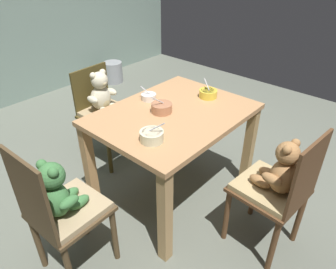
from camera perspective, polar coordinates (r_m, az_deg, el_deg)
ground_plane at (r=2.58m, az=0.84°, el=-10.67°), size 5.20×5.20×0.04m
dining_table at (r=2.21m, az=0.97°, el=1.41°), size 1.08×0.82×0.73m
teddy_chair_near_left at (r=1.80m, az=-19.14°, el=-11.82°), size 0.40×0.39×0.91m
teddy_chair_near_front at (r=1.95m, az=19.57°, el=-8.12°), size 0.41×0.42×0.88m
teddy_chair_far_center at (r=2.76m, az=-11.73°, el=5.50°), size 0.42×0.42×0.83m
porridge_bowl_terracotta_center at (r=2.14m, az=-1.17°, el=4.94°), size 0.15×0.14×0.13m
porridge_bowl_yellow_near_right at (r=2.37m, az=7.36°, el=7.49°), size 0.13×0.14×0.12m
porridge_bowl_cream_near_left at (r=1.82m, az=-3.00°, el=-0.25°), size 0.14×0.15×0.13m
porridge_bowl_white_far_center at (r=2.32m, az=-3.55°, el=6.93°), size 0.11×0.12×0.10m
metal_pail at (r=4.57m, az=-10.00°, el=11.18°), size 0.26×0.26×0.29m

